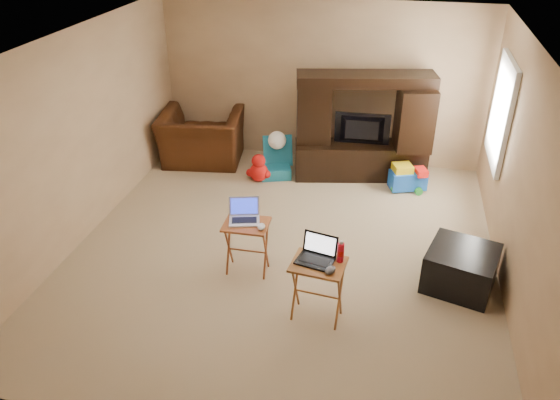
% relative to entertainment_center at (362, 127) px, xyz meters
% --- Properties ---
extents(floor, '(5.50, 5.50, 0.00)m').
position_rel_entertainment_center_xyz_m(floor, '(-0.71, -2.19, -0.80)').
color(floor, tan).
rests_on(floor, ground).
extents(ceiling, '(5.50, 5.50, 0.00)m').
position_rel_entertainment_center_xyz_m(ceiling, '(-0.71, -2.19, 1.70)').
color(ceiling, silver).
rests_on(ceiling, ground).
extents(wall_back, '(5.00, 0.00, 5.00)m').
position_rel_entertainment_center_xyz_m(wall_back, '(-0.71, 0.56, 0.45)').
color(wall_back, tan).
rests_on(wall_back, ground).
extents(wall_front, '(5.00, 0.00, 5.00)m').
position_rel_entertainment_center_xyz_m(wall_front, '(-0.71, -4.94, 0.45)').
color(wall_front, tan).
rests_on(wall_front, ground).
extents(wall_left, '(0.00, 5.50, 5.50)m').
position_rel_entertainment_center_xyz_m(wall_left, '(-3.21, -2.19, 0.45)').
color(wall_left, tan).
rests_on(wall_left, ground).
extents(wall_right, '(0.00, 5.50, 5.50)m').
position_rel_entertainment_center_xyz_m(wall_right, '(1.79, -2.19, 0.45)').
color(wall_right, tan).
rests_on(wall_right, ground).
extents(window_pane, '(0.00, 1.20, 1.20)m').
position_rel_entertainment_center_xyz_m(window_pane, '(1.77, -0.64, 0.60)').
color(window_pane, white).
rests_on(window_pane, ground).
extents(window_frame, '(0.06, 1.14, 1.34)m').
position_rel_entertainment_center_xyz_m(window_frame, '(1.75, -0.64, 0.60)').
color(window_frame, white).
rests_on(window_frame, ground).
extents(entertainment_center, '(2.02, 0.88, 1.60)m').
position_rel_entertainment_center_xyz_m(entertainment_center, '(0.00, 0.00, 0.00)').
color(entertainment_center, black).
rests_on(entertainment_center, floor).
extents(television, '(0.82, 0.14, 0.47)m').
position_rel_entertainment_center_xyz_m(television, '(0.00, -0.04, -0.03)').
color(television, black).
rests_on(television, entertainment_center).
extents(recliner, '(1.40, 1.26, 0.82)m').
position_rel_entertainment_center_xyz_m(recliner, '(-2.51, -0.02, -0.39)').
color(recliner, '#421F0E').
rests_on(recliner, floor).
extents(child_rocker, '(0.59, 0.63, 0.60)m').
position_rel_entertainment_center_xyz_m(child_rocker, '(-1.26, -0.27, -0.50)').
color(child_rocker, '#186A85').
rests_on(child_rocker, floor).
extents(plush_toy, '(0.39, 0.33, 0.44)m').
position_rel_entertainment_center_xyz_m(plush_toy, '(-1.46, -0.49, -0.58)').
color(plush_toy, red).
rests_on(plush_toy, floor).
extents(push_toy, '(0.63, 0.54, 0.40)m').
position_rel_entertainment_center_xyz_m(push_toy, '(0.73, -0.28, -0.60)').
color(push_toy, blue).
rests_on(push_toy, floor).
extents(ottoman, '(0.88, 0.88, 0.45)m').
position_rel_entertainment_center_xyz_m(ottoman, '(1.33, -2.45, -0.57)').
color(ottoman, black).
rests_on(ottoman, floor).
extents(tray_table_left, '(0.50, 0.40, 0.64)m').
position_rel_entertainment_center_xyz_m(tray_table_left, '(-1.02, -2.70, -0.48)').
color(tray_table_left, '#AA5329').
rests_on(tray_table_left, floor).
extents(tray_table_right, '(0.56, 0.47, 0.67)m').
position_rel_entertainment_center_xyz_m(tray_table_right, '(-0.12, -3.31, -0.46)').
color(tray_table_right, '#9B6025').
rests_on(tray_table_right, floor).
extents(laptop_left, '(0.40, 0.35, 0.24)m').
position_rel_entertainment_center_xyz_m(laptop_left, '(-1.05, -2.67, -0.04)').
color(laptop_left, silver).
rests_on(laptop_left, tray_table_left).
extents(laptop_right, '(0.41, 0.36, 0.24)m').
position_rel_entertainment_center_xyz_m(laptop_right, '(-0.16, -3.29, -0.01)').
color(laptop_right, black).
rests_on(laptop_right, tray_table_right).
extents(mouse_left, '(0.10, 0.14, 0.05)m').
position_rel_entertainment_center_xyz_m(mouse_left, '(-0.83, -2.77, -0.13)').
color(mouse_left, white).
rests_on(mouse_left, tray_table_left).
extents(mouse_right, '(0.13, 0.16, 0.06)m').
position_rel_entertainment_center_xyz_m(mouse_right, '(0.01, -3.43, -0.10)').
color(mouse_right, '#414146').
rests_on(mouse_right, tray_table_right).
extents(water_bottle, '(0.07, 0.07, 0.21)m').
position_rel_entertainment_center_xyz_m(water_bottle, '(0.08, -3.23, -0.02)').
color(water_bottle, red).
rests_on(water_bottle, tray_table_right).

